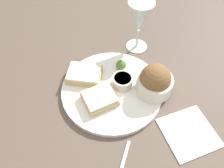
# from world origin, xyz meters

# --- Properties ---
(ground_plane) EXTENTS (4.00, 4.00, 0.00)m
(ground_plane) POSITION_xyz_m (0.00, 0.00, 0.00)
(ground_plane) COLOR brown
(dinner_plate) EXTENTS (0.29, 0.29, 0.01)m
(dinner_plate) POSITION_xyz_m (0.00, 0.00, 0.01)
(dinner_plate) COLOR white
(dinner_plate) RESTS_ON ground_plane
(salad_bowl) EXTENTS (0.10, 0.10, 0.09)m
(salad_bowl) POSITION_xyz_m (0.11, -0.03, 0.05)
(salad_bowl) COLOR silver
(salad_bowl) RESTS_ON dinner_plate
(sauce_ramekin) EXTENTS (0.06, 0.06, 0.03)m
(sauce_ramekin) POSITION_xyz_m (0.03, 0.01, 0.03)
(sauce_ramekin) COLOR beige
(sauce_ramekin) RESTS_ON dinner_plate
(cheese_toast_near) EXTENTS (0.12, 0.11, 0.03)m
(cheese_toast_near) POSITION_xyz_m (-0.07, 0.06, 0.03)
(cheese_toast_near) COLOR #D1B27F
(cheese_toast_near) RESTS_ON dinner_plate
(cheese_toast_far) EXTENTS (0.10, 0.09, 0.03)m
(cheese_toast_far) POSITION_xyz_m (-0.04, -0.03, 0.03)
(cheese_toast_far) COLOR #D1B27F
(cheese_toast_far) RESTS_ON dinner_plate
(wine_glass) EXTENTS (0.08, 0.08, 0.17)m
(wine_glass) POSITION_xyz_m (0.13, 0.16, 0.11)
(wine_glass) COLOR silver
(wine_glass) RESTS_ON ground_plane
(garnish) EXTENTS (0.03, 0.03, 0.03)m
(garnish) POSITION_xyz_m (0.04, 0.07, 0.03)
(garnish) COLOR #477533
(garnish) RESTS_ON dinner_plate
(napkin) EXTENTS (0.14, 0.14, 0.01)m
(napkin) POSITION_xyz_m (0.16, -0.17, 0.00)
(napkin) COLOR white
(napkin) RESTS_ON ground_plane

